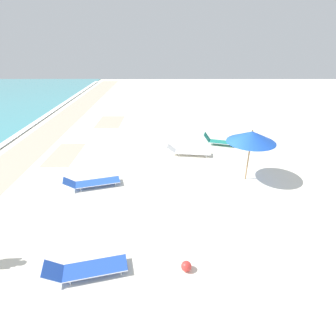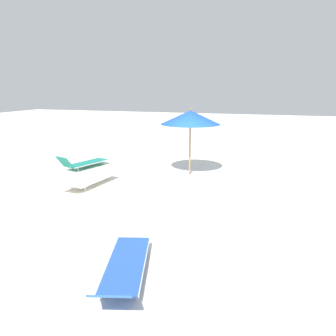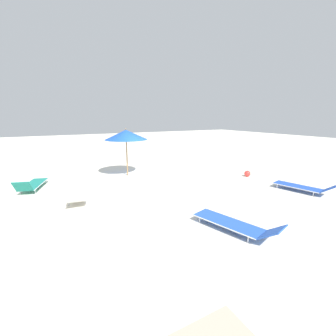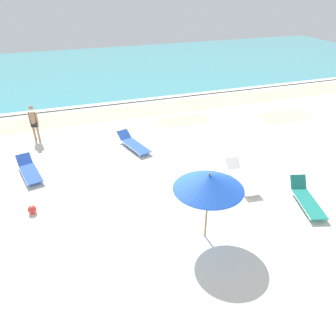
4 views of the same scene
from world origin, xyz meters
The scene contains 5 objects.
ground_plane centered at (0.00, 0.01, -0.08)m, with size 60.00×60.00×0.16m.
beach_umbrella centered at (0.83, -2.02, 2.01)m, with size 2.04×2.04×2.31m.
sun_lounger_under_umbrella centered at (0.21, 4.66, 0.21)m, with size 1.21×2.35×0.51m.
sun_lounger_near_water_left centered at (4.91, -1.66, 0.22)m, with size 1.18×2.19×0.62m.
sun_lounger_near_water_right centered at (3.47, 0.34, 0.21)m, with size 0.88×2.38×0.50m.
Camera 2 is at (-1.88, 8.88, 3.00)m, focal length 35.00 mm.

